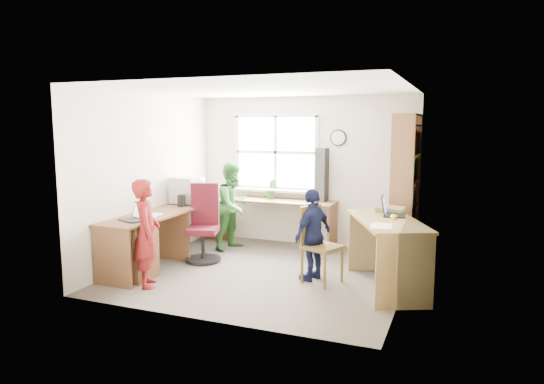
# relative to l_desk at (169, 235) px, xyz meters

# --- Properties ---
(room) EXTENTS (3.64, 3.44, 2.44)m
(room) POSITION_rel_l_desk_xyz_m (1.32, 0.38, 0.76)
(room) COLOR #4A433A
(room) RESTS_ON ground
(l_desk) EXTENTS (2.38, 2.95, 0.75)m
(l_desk) POSITION_rel_l_desk_xyz_m (0.00, 0.00, 0.00)
(l_desk) COLOR brown
(l_desk) RESTS_ON ground
(right_desk) EXTENTS (1.21, 1.60, 0.84)m
(right_desk) POSITION_rel_l_desk_xyz_m (2.89, 0.26, 0.15)
(right_desk) COLOR olive
(right_desk) RESTS_ON ground
(bookshelf) EXTENTS (0.30, 1.02, 2.10)m
(bookshelf) POSITION_rel_l_desk_xyz_m (2.96, 1.47, 0.55)
(bookshelf) COLOR brown
(bookshelf) RESTS_ON ground
(swivel_chair) EXTENTS (0.65, 0.65, 1.11)m
(swivel_chair) POSITION_rel_l_desk_xyz_m (0.26, 0.51, 0.02)
(swivel_chair) COLOR black
(swivel_chair) RESTS_ON ground
(wooden_chair) EXTENTS (0.54, 0.54, 0.95)m
(wooden_chair) POSITION_rel_l_desk_xyz_m (2.06, 0.19, 0.06)
(wooden_chair) COLOR brown
(wooden_chair) RESTS_ON ground
(crt_monitor) EXTENTS (0.44, 0.39, 0.41)m
(crt_monitor) POSITION_rel_l_desk_xyz_m (-0.22, 0.85, 0.50)
(crt_monitor) COLOR #ABACB0
(crt_monitor) RESTS_ON l_desk
(laptop_left) EXTENTS (0.39, 0.36, 0.22)m
(laptop_left) POSITION_rel_l_desk_xyz_m (-0.14, -0.51, 0.35)
(laptop_left) COLOR black
(laptop_left) RESTS_ON l_desk
(laptop_right) EXTENTS (0.33, 0.38, 0.24)m
(laptop_right) POSITION_rel_l_desk_xyz_m (2.89, 0.54, 0.44)
(laptop_right) COLOR black
(laptop_right) RESTS_ON right_desk
(speaker_a) EXTENTS (0.10, 0.10, 0.18)m
(speaker_a) POSITION_rel_l_desk_xyz_m (-0.15, 0.58, 0.38)
(speaker_a) COLOR black
(speaker_a) RESTS_ON l_desk
(speaker_b) EXTENTS (0.11, 0.11, 0.19)m
(speaker_b) POSITION_rel_l_desk_xyz_m (-0.18, 1.05, 0.39)
(speaker_b) COLOR black
(speaker_b) RESTS_ON l_desk
(cd_tower) EXTENTS (0.20, 0.18, 0.84)m
(cd_tower) POSITION_rel_l_desk_xyz_m (1.64, 1.82, 0.72)
(cd_tower) COLOR black
(cd_tower) RESTS_ON l_desk
(game_box) EXTENTS (0.37, 0.37, 0.06)m
(game_box) POSITION_rel_l_desk_xyz_m (2.86, 0.79, 0.41)
(game_box) COLOR red
(game_box) RESTS_ON right_desk
(paper_a) EXTENTS (0.24, 0.32, 0.00)m
(paper_a) POSITION_rel_l_desk_xyz_m (-0.15, -0.15, 0.30)
(paper_a) COLOR white
(paper_a) RESTS_ON l_desk
(paper_b) EXTENTS (0.26, 0.35, 0.00)m
(paper_b) POSITION_rel_l_desk_xyz_m (2.88, -0.16, 0.38)
(paper_b) COLOR white
(paper_b) RESTS_ON right_desk
(potted_plant) EXTENTS (0.22, 0.19, 0.33)m
(potted_plant) POSITION_rel_l_desk_xyz_m (0.81, 1.76, 0.46)
(potted_plant) COLOR #2A6A2B
(potted_plant) RESTS_ON l_desk
(person_red) EXTENTS (0.53, 0.57, 1.32)m
(person_red) POSITION_rel_l_desk_xyz_m (0.18, -0.74, 0.20)
(person_red) COLOR maroon
(person_red) RESTS_ON ground
(person_green) EXTENTS (0.68, 0.78, 1.36)m
(person_green) POSITION_rel_l_desk_xyz_m (0.36, 1.28, 0.23)
(person_green) COLOR #34762F
(person_green) RESTS_ON ground
(person_navy) EXTENTS (0.49, 0.74, 1.16)m
(person_navy) POSITION_rel_l_desk_xyz_m (1.98, 0.23, 0.13)
(person_navy) COLOR #121739
(person_navy) RESTS_ON ground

